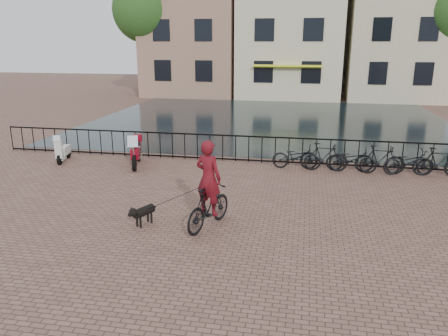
% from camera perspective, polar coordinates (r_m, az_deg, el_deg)
% --- Properties ---
extents(ground, '(100.00, 100.00, 0.00)m').
position_cam_1_polar(ground, '(9.29, -3.54, -12.30)').
color(ground, brown).
rests_on(ground, ground).
extents(canal_water, '(20.00, 20.00, 0.00)m').
position_cam_1_polar(canal_water, '(25.66, 6.00, 6.25)').
color(canal_water, black).
rests_on(canal_water, ground).
extents(railing, '(20.00, 0.05, 1.02)m').
position_cam_1_polar(railing, '(16.50, 3.24, 2.47)').
color(railing, black).
rests_on(railing, ground).
extents(canal_house_left, '(7.50, 9.00, 12.80)m').
position_cam_1_polar(canal_house_left, '(39.13, -3.61, 19.14)').
color(canal_house_left, '#917154').
rests_on(canal_house_left, ground).
extents(canal_house_mid, '(8.00, 9.50, 11.80)m').
position_cam_1_polar(canal_house_mid, '(37.95, 8.83, 18.32)').
color(canal_house_mid, beige).
rests_on(canal_house_mid, ground).
extents(canal_house_right, '(7.00, 9.00, 13.30)m').
position_cam_1_polar(canal_house_right, '(38.50, 21.52, 18.53)').
color(canal_house_right, tan).
rests_on(canal_house_right, ground).
extents(tree_far_left, '(5.04, 5.04, 9.27)m').
position_cam_1_polar(tree_far_left, '(37.33, -10.37, 19.57)').
color(tree_far_left, black).
rests_on(tree_far_left, ground).
extents(cyclist, '(1.17, 1.95, 2.58)m').
position_cam_1_polar(cyclist, '(10.55, -2.03, -2.87)').
color(cyclist, black).
rests_on(cyclist, ground).
extents(dog, '(0.60, 0.88, 0.57)m').
position_cam_1_polar(dog, '(11.13, -10.40, -5.92)').
color(dog, black).
rests_on(dog, ground).
extents(motorcycle, '(0.92, 1.90, 1.32)m').
position_cam_1_polar(motorcycle, '(16.30, -11.44, 2.56)').
color(motorcycle, maroon).
rests_on(motorcycle, ground).
extents(scooter, '(0.60, 1.29, 1.15)m').
position_cam_1_polar(scooter, '(17.67, -20.29, 2.64)').
color(scooter, silver).
rests_on(scooter, ground).
extents(parked_bike_0, '(1.74, 0.68, 0.90)m').
position_cam_1_polar(parked_bike_0, '(15.81, 9.43, 1.45)').
color(parked_bike_0, black).
rests_on(parked_bike_0, ground).
extents(parked_bike_1, '(1.70, 0.60, 1.00)m').
position_cam_1_polar(parked_bike_1, '(15.81, 12.88, 1.44)').
color(parked_bike_1, black).
rests_on(parked_bike_1, ground).
extents(parked_bike_2, '(1.77, 0.79, 0.90)m').
position_cam_1_polar(parked_bike_2, '(15.89, 16.29, 1.09)').
color(parked_bike_2, black).
rests_on(parked_bike_2, ground).
extents(parked_bike_3, '(1.68, 0.54, 1.00)m').
position_cam_1_polar(parked_bike_3, '(16.00, 19.69, 1.07)').
color(parked_bike_3, black).
rests_on(parked_bike_3, ground).
extents(parked_bike_4, '(1.79, 0.86, 0.90)m').
position_cam_1_polar(parked_bike_4, '(16.19, 22.98, 0.71)').
color(parked_bike_4, black).
rests_on(parked_bike_4, ground).
extents(parked_bike_5, '(1.67, 0.50, 1.00)m').
position_cam_1_polar(parked_bike_5, '(16.42, 26.24, 0.69)').
color(parked_bike_5, black).
rests_on(parked_bike_5, ground).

